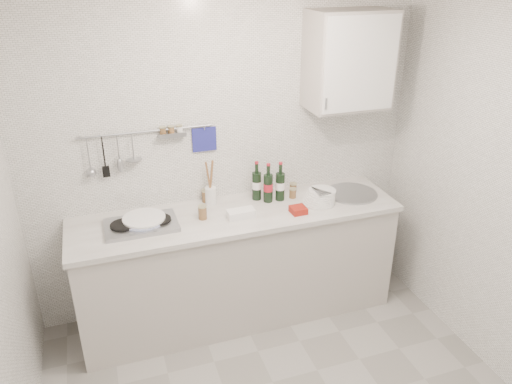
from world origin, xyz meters
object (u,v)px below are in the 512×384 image
(plate_stack_hob, at_px, (143,222))
(plate_stack_sink, at_px, (320,197))
(utensil_crock, at_px, (211,193))
(wine_bottles, at_px, (268,182))
(wall_cabinet, at_px, (349,60))

(plate_stack_hob, distance_m, plate_stack_sink, 1.34)
(plate_stack_hob, bearing_deg, plate_stack_sink, -2.99)
(plate_stack_sink, height_order, utensil_crock, utensil_crock)
(wine_bottles, relative_size, utensil_crock, 0.87)
(wall_cabinet, relative_size, wine_bottles, 2.26)
(plate_stack_hob, xyz_separation_m, wine_bottles, (0.97, 0.09, 0.13))
(wine_bottles, xyz_separation_m, utensil_crock, (-0.43, 0.09, -0.07))
(utensil_crock, bearing_deg, plate_stack_hob, -161.23)
(plate_stack_hob, height_order, plate_stack_sink, plate_stack_sink)
(wall_cabinet, height_order, wine_bottles, wall_cabinet)
(wall_cabinet, bearing_deg, utensil_crock, 175.31)
(wall_cabinet, bearing_deg, wine_bottles, -179.75)
(plate_stack_hob, relative_size, utensil_crock, 0.92)
(plate_stack_sink, distance_m, utensil_crock, 0.84)
(utensil_crock, bearing_deg, wine_bottles, -11.55)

